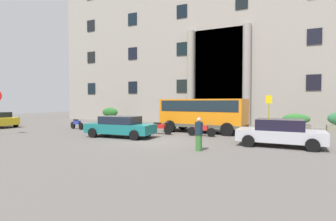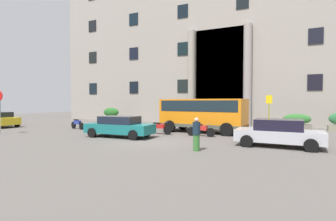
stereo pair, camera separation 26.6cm
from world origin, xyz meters
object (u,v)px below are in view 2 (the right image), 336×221
at_px(hedge_planter_entrance_right, 111,115).
at_px(scooter_by_planter, 158,128).
at_px(motorcycle_far_end, 77,124).
at_px(pedestrian_man_red_shirt, 196,134).
at_px(hedge_planter_east, 297,122).
at_px(motorcycle_near_kerb, 200,130).
at_px(bus_stop_sign, 269,110).
at_px(stop_sign_side_street, 0,104).
at_px(white_taxi_kerbside, 279,133).
at_px(parked_compact_extra, 120,126).
at_px(orange_minibus, 203,112).

height_order(hedge_planter_entrance_right, scooter_by_planter, hedge_planter_entrance_right).
height_order(motorcycle_far_end, pedestrian_man_red_shirt, pedestrian_man_red_shirt).
bearing_deg(hedge_planter_east, hedge_planter_entrance_right, 179.81).
bearing_deg(motorcycle_near_kerb, bus_stop_sign, 47.83).
bearing_deg(hedge_planter_east, pedestrian_man_red_shirt, -111.03).
relative_size(motorcycle_near_kerb, stop_sign_side_street, 0.64).
bearing_deg(scooter_by_planter, white_taxi_kerbside, -9.52).
height_order(bus_stop_sign, motorcycle_near_kerb, bus_stop_sign).
bearing_deg(stop_sign_side_street, bus_stop_sign, 27.72).
bearing_deg(hedge_planter_entrance_right, hedge_planter_east, -0.19).
distance_m(bus_stop_sign, stop_sign_side_street, 19.39).
distance_m(bus_stop_sign, white_taxi_kerbside, 6.12).
bearing_deg(parked_compact_extra, white_taxi_kerbside, 1.06).
height_order(orange_minibus, scooter_by_planter, orange_minibus).
bearing_deg(white_taxi_kerbside, parked_compact_extra, -174.74).
distance_m(scooter_by_planter, pedestrian_man_red_shirt, 6.61).
xyz_separation_m(orange_minibus, scooter_by_planter, (-2.56, -2.32, -1.06)).
height_order(hedge_planter_east, pedestrian_man_red_shirt, pedestrian_man_red_shirt).
distance_m(scooter_by_planter, motorcycle_near_kerb, 3.08).
distance_m(white_taxi_kerbside, motorcycle_near_kerb, 5.31).
height_order(white_taxi_kerbside, motorcycle_far_end, white_taxi_kerbside).
height_order(hedge_planter_entrance_right, motorcycle_far_end, hedge_planter_entrance_right).
distance_m(bus_stop_sign, scooter_by_planter, 8.28).
height_order(parked_compact_extra, scooter_by_planter, parked_compact_extra).
bearing_deg(orange_minibus, hedge_planter_entrance_right, 164.30).
bearing_deg(stop_sign_side_street, motorcycle_far_end, 65.88).
bearing_deg(motorcycle_far_end, parked_compact_extra, -5.19).
distance_m(scooter_by_planter, motorcycle_far_end, 7.81).
bearing_deg(stop_sign_side_street, pedestrian_man_red_shirt, 0.53).
xyz_separation_m(hedge_planter_entrance_right, stop_sign_side_street, (-0.42, -11.97, 1.36)).
height_order(parked_compact_extra, white_taxi_kerbside, white_taxi_kerbside).
bearing_deg(scooter_by_planter, bus_stop_sign, 33.81).
bearing_deg(bus_stop_sign, orange_minibus, -159.08).
height_order(bus_stop_sign, motorcycle_far_end, bus_stop_sign).
xyz_separation_m(parked_compact_extra, pedestrian_man_red_shirt, (6.09, -2.35, 0.08)).
bearing_deg(stop_sign_side_street, motorcycle_near_kerb, 21.25).
relative_size(orange_minibus, pedestrian_man_red_shirt, 4.14).
bearing_deg(hedge_planter_entrance_right, stop_sign_side_street, -92.01).
distance_m(hedge_planter_entrance_right, pedestrian_man_red_shirt, 18.45).
xyz_separation_m(scooter_by_planter, motorcycle_far_end, (-7.81, 0.07, -0.00)).
height_order(bus_stop_sign, white_taxi_kerbside, bus_stop_sign).
relative_size(scooter_by_planter, motorcycle_far_end, 1.07).
relative_size(hedge_planter_entrance_right, parked_compact_extra, 0.45).
distance_m(orange_minibus, stop_sign_side_street, 14.58).
height_order(hedge_planter_entrance_right, stop_sign_side_street, stop_sign_side_street).
xyz_separation_m(hedge_planter_east, motorcycle_near_kerb, (-5.97, -6.80, -0.19)).
bearing_deg(hedge_planter_east, motorcycle_near_kerb, -131.25).
bearing_deg(hedge_planter_east, motorcycle_far_end, -157.78).
bearing_deg(hedge_planter_east, stop_sign_side_street, -148.05).
height_order(hedge_planter_east, scooter_by_planter, hedge_planter_east).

